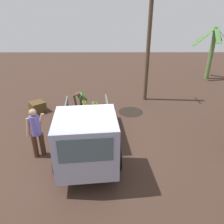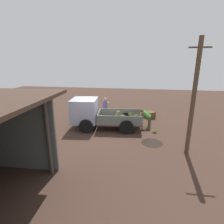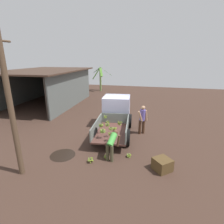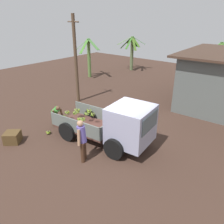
# 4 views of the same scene
# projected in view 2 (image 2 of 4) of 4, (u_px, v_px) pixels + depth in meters

# --- Properties ---
(ground) EXTENTS (36.00, 36.00, 0.00)m
(ground) POSITION_uv_depth(u_px,v_px,m) (97.00, 129.00, 11.52)
(ground) COLOR #3F2B22
(mud_patch_0) EXTENTS (1.17, 1.17, 0.01)m
(mud_patch_0) POSITION_uv_depth(u_px,v_px,m) (152.00, 143.00, 9.58)
(mud_patch_0) COLOR black
(mud_patch_0) RESTS_ON ground
(cargo_truck) EXTENTS (4.68, 2.32, 1.97)m
(cargo_truck) POSITION_uv_depth(u_px,v_px,m) (91.00, 113.00, 11.48)
(cargo_truck) COLOR #51302A
(cargo_truck) RESTS_ON ground
(utility_pole) EXTENTS (0.91, 0.20, 5.31)m
(utility_pole) POSITION_uv_depth(u_px,v_px,m) (193.00, 99.00, 7.74)
(utility_pole) COLOR brown
(utility_pole) RESTS_ON ground
(person_foreground_visitor) EXTENTS (0.59, 0.59, 1.73)m
(person_foreground_visitor) POSITION_uv_depth(u_px,v_px,m) (105.00, 108.00, 13.04)
(person_foreground_visitor) COLOR #43291B
(person_foreground_visitor) RESTS_ON ground
(person_worker_loading) EXTENTS (0.77, 0.59, 1.26)m
(person_worker_loading) POSITION_uv_depth(u_px,v_px,m) (146.00, 117.00, 11.59)
(person_worker_loading) COLOR #44402B
(person_worker_loading) RESTS_ON ground
(banana_bunch_on_ground_0) EXTENTS (0.29, 0.29, 0.22)m
(banana_bunch_on_ground_0) POSITION_uv_depth(u_px,v_px,m) (155.00, 131.00, 10.90)
(banana_bunch_on_ground_0) COLOR brown
(banana_bunch_on_ground_0) RESTS_ON ground
(banana_bunch_on_ground_1) EXTENTS (0.22, 0.23, 0.19)m
(banana_bunch_on_ground_1) POSITION_uv_depth(u_px,v_px,m) (142.00, 122.00, 12.51)
(banana_bunch_on_ground_1) COLOR brown
(banana_bunch_on_ground_1) RESTS_ON ground
(banana_bunch_on_ground_2) EXTENTS (0.25, 0.25, 0.21)m
(banana_bunch_on_ground_2) POSITION_uv_depth(u_px,v_px,m) (148.00, 127.00, 11.53)
(banana_bunch_on_ground_2) COLOR #423C2B
(banana_bunch_on_ground_2) RESTS_ON ground
(wooden_crate_0) EXTENTS (0.89, 0.89, 0.49)m
(wooden_crate_0) POSITION_uv_depth(u_px,v_px,m) (150.00, 115.00, 13.73)
(wooden_crate_0) COLOR #4F3A1F
(wooden_crate_0) RESTS_ON ground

